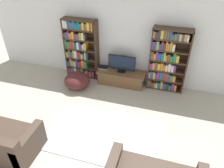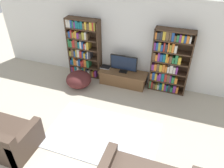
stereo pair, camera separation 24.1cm
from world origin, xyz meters
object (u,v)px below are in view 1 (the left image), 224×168
bookshelf_left (80,49)px  tv_stand (121,78)px  bookshelf_right (166,60)px  television (122,63)px  laptop (104,67)px  beanbag_ottoman (77,80)px

bookshelf_left → tv_stand: size_ratio=1.28×
bookshelf_right → television: (-1.26, -0.13, -0.22)m
bookshelf_left → television: 1.39m
bookshelf_left → bookshelf_right: same height
television → laptop: (-0.60, 0.08, -0.27)m
tv_stand → laptop: bearing=171.5°
tv_stand → beanbag_ottoman: (-1.22, -0.57, 0.03)m
bookshelf_left → television: bookshelf_left is taller
tv_stand → bookshelf_right: bearing=6.3°
television → laptop: 0.66m
bookshelf_right → beanbag_ottoman: (-2.48, -0.71, -0.69)m
beanbag_ottoman → laptop: bearing=46.6°
bookshelf_right → television: bearing=-174.2°
bookshelf_right → television: bookshelf_right is taller
bookshelf_right → television: size_ratio=2.29×
laptop → bookshelf_left: bearing=176.3°
laptop → beanbag_ottoman: size_ratio=0.39×
laptop → beanbag_ottoman: bearing=-133.4°
bookshelf_left → laptop: (0.77, -0.05, -0.50)m
laptop → beanbag_ottoman: 0.93m
bookshelf_left → television: size_ratio=2.29×
bookshelf_left → bookshelf_right: size_ratio=1.00×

